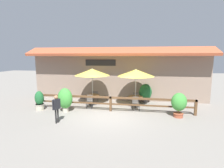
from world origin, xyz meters
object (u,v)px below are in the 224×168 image
at_px(patio_umbrella_middle, 136,73).
at_px(potted_plant_tall_tropical, 179,103).
at_px(potted_plant_small_flowering, 40,101).
at_px(patio_umbrella_near, 92,72).
at_px(dining_table_middle, 135,99).
at_px(pedestrian, 56,105).
at_px(potted_plant_entrance_palm, 145,92).
at_px(chair_near_wallside, 95,96).
at_px(potted_plant_corner_fern, 65,99).
at_px(chair_middle_streetside, 136,103).
at_px(chair_near_streetside, 89,101).
at_px(chair_middle_wallside, 135,97).
at_px(dining_table_near, 93,97).

distance_m(patio_umbrella_middle, potted_plant_tall_tropical, 3.46).
height_order(potted_plant_small_flowering, potted_plant_tall_tropical, potted_plant_tall_tropical).
xyz_separation_m(patio_umbrella_near, dining_table_middle, (3.10, -0.03, -1.80)).
bearing_deg(pedestrian, potted_plant_entrance_palm, 155.21).
bearing_deg(chair_near_wallside, potted_plant_small_flowering, 27.73).
bearing_deg(potted_plant_corner_fern, chair_middle_streetside, 13.80).
bearing_deg(potted_plant_entrance_palm, chair_near_streetside, -152.96).
height_order(patio_umbrella_middle, chair_middle_streetside, patio_umbrella_middle).
height_order(chair_near_streetside, dining_table_middle, chair_near_streetside).
distance_m(chair_middle_streetside, chair_middle_wallside, 1.59).
bearing_deg(chair_middle_wallside, chair_middle_streetside, 88.26).
height_order(chair_near_wallside, chair_middle_wallside, same).
bearing_deg(dining_table_middle, dining_table_near, 179.54).
bearing_deg(potted_plant_entrance_palm, dining_table_near, -163.01).
relative_size(chair_middle_streetside, pedestrian, 0.58).
height_order(potted_plant_small_flowering, pedestrian, pedestrian).
height_order(dining_table_near, chair_middle_wallside, chair_middle_wallside).
xyz_separation_m(dining_table_near, pedestrian, (-0.88, -3.79, 0.39)).
xyz_separation_m(patio_umbrella_near, chair_near_streetside, (-0.01, -0.78, -1.88)).
bearing_deg(potted_plant_tall_tropical, patio_umbrella_near, 162.22).
relative_size(chair_near_wallside, chair_middle_streetside, 1.00).
relative_size(chair_near_streetside, potted_plant_corner_fern, 0.57).
xyz_separation_m(patio_umbrella_near, potted_plant_small_flowering, (-3.07, -1.85, -1.76)).
relative_size(chair_middle_wallside, potted_plant_tall_tropical, 0.61).
relative_size(chair_near_streetside, chair_middle_wallside, 1.00).
relative_size(potted_plant_small_flowering, pedestrian, 0.84).
relative_size(chair_middle_streetside, potted_plant_small_flowering, 0.69).
bearing_deg(chair_near_streetside, potted_plant_small_flowering, -169.80).
height_order(dining_table_middle, potted_plant_small_flowering, potted_plant_small_flowering).
xyz_separation_m(patio_umbrella_middle, potted_plant_tall_tropical, (2.53, -1.78, -1.55)).
bearing_deg(patio_umbrella_middle, chair_near_wallside, 165.40).
bearing_deg(dining_table_middle, potted_plant_small_flowering, -163.54).
bearing_deg(patio_umbrella_near, potted_plant_corner_fern, -123.57).
bearing_deg(patio_umbrella_middle, dining_table_near, 179.54).
bearing_deg(chair_middle_streetside, patio_umbrella_near, 150.65).
bearing_deg(potted_plant_entrance_palm, pedestrian, -133.42).
distance_m(dining_table_near, chair_near_wallside, 0.79).
xyz_separation_m(chair_near_streetside, potted_plant_tall_tropical, (5.64, -1.02, 0.34)).
distance_m(chair_middle_streetside, potted_plant_entrance_palm, 2.11).
height_order(chair_near_streetside, potted_plant_entrance_palm, potted_plant_entrance_palm).
distance_m(chair_near_wallside, chair_middle_streetside, 3.54).
bearing_deg(pedestrian, potted_plant_tall_tropical, 125.61).
distance_m(chair_middle_streetside, potted_plant_corner_fern, 4.55).
bearing_deg(potted_plant_small_flowering, patio_umbrella_near, 31.03).
bearing_deg(patio_umbrella_near, patio_umbrella_middle, -0.46).
relative_size(chair_middle_wallside, potted_plant_entrance_palm, 0.60).
distance_m(potted_plant_tall_tropical, potted_plant_entrance_palm, 3.48).
distance_m(potted_plant_small_flowering, potted_plant_corner_fern, 1.82).
height_order(dining_table_near, chair_middle_streetside, chair_middle_streetside).
relative_size(dining_table_near, potted_plant_entrance_palm, 0.70).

